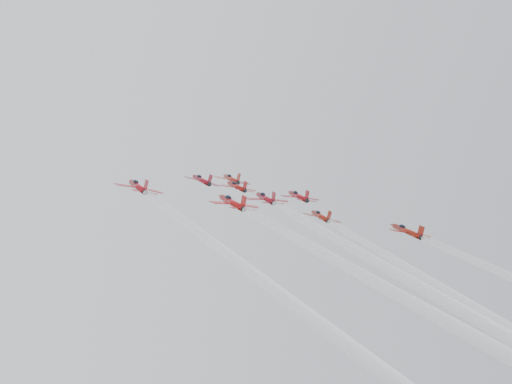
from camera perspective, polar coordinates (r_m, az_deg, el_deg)
name	(u,v)px	position (r m, az deg, el deg)	size (l,w,h in m)	color
jet_lead	(231,179)	(151.95, -2.49, 1.32)	(10.34, 13.10, 8.81)	#9F1A0F
jet_row2_left	(202,180)	(134.25, -5.46, 1.22)	(9.45, 11.97, 8.05)	maroon
jet_row2_center	(237,186)	(136.66, -1.95, 0.57)	(9.20, 11.65, 7.83)	#A0110F
jet_row2_right	(298,196)	(146.96, 4.24, -0.40)	(10.57, 13.39, 9.00)	maroon
jet_center	(386,262)	(84.36, 12.90, -6.86)	(9.91, 91.69, 58.65)	maroon
jet_rear_farleft	(201,257)	(61.16, -5.51, -6.46)	(8.95, 82.76, 52.94)	#A70F17
jet_rear_left	(367,289)	(64.70, 11.06, -9.54)	(10.00, 92.46, 59.15)	#AF1010
jet_rear_right	(453,281)	(84.32, 19.07, -8.40)	(8.42, 77.85, 49.81)	maroon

